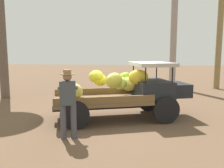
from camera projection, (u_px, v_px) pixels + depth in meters
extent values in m
plane|color=brown|center=(116.00, 118.00, 7.90)|extent=(60.00, 60.00, 0.00)
cube|color=black|center=(115.00, 105.00, 7.79)|extent=(3.94, 1.67, 0.16)
cylinder|color=black|center=(148.00, 100.00, 8.86)|extent=(0.85, 0.40, 0.85)
cylinder|color=black|center=(166.00, 110.00, 7.31)|extent=(0.85, 0.40, 0.85)
cylinder|color=black|center=(73.00, 103.00, 8.30)|extent=(0.85, 0.40, 0.85)
cylinder|color=black|center=(75.00, 115.00, 6.75)|extent=(0.85, 0.40, 0.85)
cube|color=brown|center=(101.00, 100.00, 7.67)|extent=(3.39, 2.57, 0.10)
cube|color=brown|center=(98.00, 91.00, 8.43)|extent=(2.88, 1.01, 0.22)
cube|color=brown|center=(106.00, 100.00, 6.87)|extent=(2.88, 1.01, 0.22)
cube|color=black|center=(151.00, 89.00, 7.96)|extent=(1.52, 1.79, 0.55)
cube|color=black|center=(176.00, 89.00, 8.15)|extent=(1.00, 1.23, 0.44)
cylinder|color=black|center=(157.00, 71.00, 8.60)|extent=(0.04, 0.04, 0.55)
cylinder|color=black|center=(172.00, 74.00, 7.35)|extent=(0.04, 0.04, 0.55)
cylinder|color=black|center=(133.00, 71.00, 8.43)|extent=(0.04, 0.04, 0.55)
cylinder|color=black|center=(146.00, 74.00, 7.17)|extent=(0.04, 0.04, 0.55)
cube|color=#A8A398|center=(152.00, 64.00, 7.85)|extent=(1.63, 1.82, 0.12)
ellipsoid|color=yellow|center=(100.00, 80.00, 7.93)|extent=(0.56, 0.63, 0.41)
ellipsoid|color=#B0CC4A|center=(120.00, 83.00, 7.77)|extent=(0.58, 0.54, 0.46)
ellipsoid|color=gold|center=(73.00, 91.00, 6.84)|extent=(0.69, 0.56, 0.53)
ellipsoid|color=yellow|center=(138.00, 77.00, 7.68)|extent=(0.69, 0.59, 0.61)
ellipsoid|color=yellow|center=(96.00, 77.00, 7.86)|extent=(0.68, 0.69, 0.46)
ellipsoid|color=gold|center=(114.00, 81.00, 7.48)|extent=(0.70, 0.74, 0.51)
ellipsoid|color=#87B52B|center=(126.00, 78.00, 8.40)|extent=(0.57, 0.55, 0.50)
ellipsoid|color=#C1B551|center=(129.00, 84.00, 8.16)|extent=(0.68, 0.55, 0.52)
cylinder|color=#45454F|center=(63.00, 122.00, 6.02)|extent=(0.15, 0.15, 0.89)
cylinder|color=#45454F|center=(74.00, 121.00, 6.06)|extent=(0.15, 0.15, 0.89)
cube|color=#3D444B|center=(68.00, 93.00, 5.94)|extent=(0.45, 0.34, 0.60)
cylinder|color=#3D444B|center=(64.00, 89.00, 6.01)|extent=(0.38, 0.31, 0.10)
cylinder|color=#3D444B|center=(72.00, 89.00, 6.04)|extent=(0.24, 0.41, 0.10)
sphere|color=#876546|center=(67.00, 77.00, 5.88)|extent=(0.22, 0.22, 0.22)
cylinder|color=#97704E|center=(67.00, 74.00, 5.87)|extent=(0.34, 0.34, 0.02)
cylinder|color=#97704E|center=(67.00, 72.00, 5.86)|extent=(0.20, 0.20, 0.10)
cylinder|color=gray|center=(174.00, 10.00, 13.87)|extent=(0.39, 0.39, 9.21)
cylinder|color=brown|center=(1.00, 32.00, 10.99)|extent=(0.41, 0.41, 6.17)
cylinder|color=olive|center=(221.00, 4.00, 13.43)|extent=(0.34, 0.34, 9.74)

